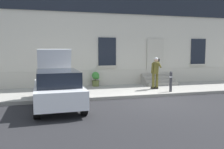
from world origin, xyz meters
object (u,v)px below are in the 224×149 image
object	(u,v)px
bollard_near_person	(171,81)
person_on_phone	(156,71)
hatchback_car_white	(57,88)
planter_terracotta	(62,80)
planter_olive	(96,79)

from	to	relation	value
bollard_near_person	person_on_phone	size ratio (longest dim) A/B	0.60
hatchback_car_white	person_on_phone	world-z (taller)	hatchback_car_white
bollard_near_person	planter_terracotta	size ratio (longest dim) A/B	1.22
hatchback_car_white	bollard_near_person	bearing A→B (deg)	13.17
hatchback_car_white	bollard_near_person	world-z (taller)	hatchback_car_white
hatchback_car_white	planter_terracotta	world-z (taller)	hatchback_car_white
bollard_near_person	hatchback_car_white	bearing A→B (deg)	-166.83
bollard_near_person	planter_olive	world-z (taller)	bollard_near_person
hatchback_car_white	planter_olive	size ratio (longest dim) A/B	4.78
hatchback_car_white	person_on_phone	bearing A→B (deg)	23.53
planter_olive	person_on_phone	bearing A→B (deg)	-32.55
bollard_near_person	planter_terracotta	distance (m)	5.97
planter_terracotta	planter_olive	size ratio (longest dim) A/B	1.00
planter_terracotta	person_on_phone	bearing A→B (deg)	-19.70
bollard_near_person	planter_olive	bearing A→B (deg)	139.32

